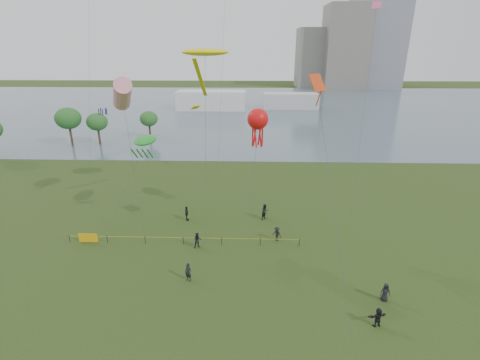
{
  "coord_description": "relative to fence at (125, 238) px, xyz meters",
  "views": [
    {
      "loc": [
        0.91,
        -19.15,
        19.19
      ],
      "look_at": [
        0.0,
        10.0,
        8.0
      ],
      "focal_mm": 26.0,
      "sensor_mm": 36.0,
      "label": 1
    }
  ],
  "objects": [
    {
      "name": "pavilion_left",
      "position": [
        0.08,
        82.96,
        2.45
      ],
      "size": [
        22.0,
        8.0,
        6.0
      ],
      "primitive_type": "cube",
      "color": "white",
      "rests_on": "ground_plane"
    },
    {
      "name": "building_low",
      "position": [
        44.08,
        155.96,
        13.45
      ],
      "size": [
        16.0,
        18.0,
        28.0
      ],
      "primitive_type": "cube",
      "color": "slate",
      "rests_on": "ground_plane"
    },
    {
      "name": "spectator_a",
      "position": [
        7.73,
        -0.64,
        0.29
      ],
      "size": [
        1.0,
        0.91,
        1.68
      ],
      "primitive_type": "imported",
      "rotation": [
        0.0,
        0.0,
        0.41
      ],
      "color": "black",
      "rests_on": "ground_plane"
    },
    {
      "name": "spectator_f",
      "position": [
        7.7,
        -6.02,
        0.32
      ],
      "size": [
        0.75,
        0.65,
        1.74
      ],
      "primitive_type": "imported",
      "rotation": [
        0.0,
        0.0,
        -0.44
      ],
      "color": "black",
      "rests_on": "ground_plane"
    },
    {
      "name": "kite_creature",
      "position": [
        1.79,
        4.43,
        9.35
      ],
      "size": [
        5.88,
        4.45,
        10.33
      ],
      "rotation": [
        0.0,
        0.0,
        0.17
      ],
      "color": "#3F3F42"
    },
    {
      "name": "lake",
      "position": [
        12.08,
        87.96,
        -0.53
      ],
      "size": [
        400.0,
        120.0,
        0.08
      ],
      "primitive_type": "cube",
      "color": "slate",
      "rests_on": "ground_plane"
    },
    {
      "name": "kite_octopus",
      "position": [
        13.71,
        4.29,
        11.66
      ],
      "size": [
        2.17,
        5.69,
        13.39
      ],
      "rotation": [
        0.0,
        0.0,
        0.14
      ],
      "color": "#3F3F42"
    },
    {
      "name": "kite_delta",
      "position": [
        17.94,
        -5.32,
        15.29
      ],
      "size": [
        2.73,
        11.0,
        17.36
      ],
      "rotation": [
        0.0,
        0.0,
        -0.31
      ],
      "color": "#3F3F42"
    },
    {
      "name": "ground_plane",
      "position": [
        12.08,
        -12.04,
        -0.55
      ],
      "size": [
        400.0,
        400.0,
        0.0
      ],
      "primitive_type": "plane",
      "color": "#1F3310"
    },
    {
      "name": "kite_stingray",
      "position": [
        8.06,
        7.71,
        18.06
      ],
      "size": [
        5.02,
        10.04,
        19.09
      ],
      "rotation": [
        0.0,
        0.0,
        0.35
      ],
      "color": "#3F3F42"
    },
    {
      "name": "spectator_c",
      "position": [
        5.57,
        5.32,
        0.33
      ],
      "size": [
        0.56,
        1.08,
        1.77
      ],
      "primitive_type": "imported",
      "rotation": [
        0.0,
        0.0,
        1.7
      ],
      "color": "black",
      "rests_on": "ground_plane"
    },
    {
      "name": "spectator_d",
      "position": [
        23.94,
        -8.06,
        0.24
      ],
      "size": [
        0.82,
        0.57,
        1.59
      ],
      "primitive_type": "imported",
      "rotation": [
        0.0,
        0.0,
        -0.09
      ],
      "color": "black",
      "rests_on": "ground_plane"
    },
    {
      "name": "kite_windsock",
      "position": [
        -0.53,
        5.57,
        13.99
      ],
      "size": [
        4.27,
        5.79,
        16.48
      ],
      "rotation": [
        0.0,
        0.0,
        0.12
      ],
      "color": "#3F3F42"
    },
    {
      "name": "trees",
      "position": [
        -23.27,
        36.5,
        4.64
      ],
      "size": [
        29.29,
        19.32,
        7.91
      ],
      "color": "#3A271A",
      "rests_on": "ground_plane"
    },
    {
      "name": "pavilion_right",
      "position": [
        26.08,
        85.96,
        1.95
      ],
      "size": [
        18.0,
        7.0,
        5.0
      ],
      "primitive_type": "cube",
      "color": "silver",
      "rests_on": "ground_plane"
    },
    {
      "name": "building_mid",
      "position": [
        58.08,
        149.96,
        18.45
      ],
      "size": [
        20.0,
        20.0,
        38.0
      ],
      "primitive_type": "cube",
      "color": "slate",
      "rests_on": "ground_plane"
    },
    {
      "name": "spectator_b",
      "position": [
        15.87,
        1.02,
        0.24
      ],
      "size": [
        1.18,
        1.1,
        1.59
      ],
      "primitive_type": "imported",
      "rotation": [
        0.0,
        0.0,
        -0.66
      ],
      "color": "black",
      "rests_on": "ground_plane"
    },
    {
      "name": "fence",
      "position": [
        0.0,
        0.0,
        0.0
      ],
      "size": [
        24.07,
        0.07,
        1.05
      ],
      "color": "black",
      "rests_on": "ground_plane"
    },
    {
      "name": "spectator_g",
      "position": [
        14.81,
        5.86,
        0.41
      ],
      "size": [
        1.18,
        1.19,
        1.93
      ],
      "primitive_type": "imported",
      "rotation": [
        0.0,
        0.0,
        0.82
      ],
      "color": "black",
      "rests_on": "ground_plane"
    },
    {
      "name": "spectator_e",
      "position": [
        22.42,
        -10.87,
        0.22
      ],
      "size": [
        1.51,
        0.79,
        1.55
      ],
      "primitive_type": "imported",
      "rotation": [
        0.0,
        0.0,
        3.38
      ],
      "color": "black",
      "rests_on": "ground_plane"
    }
  ]
}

